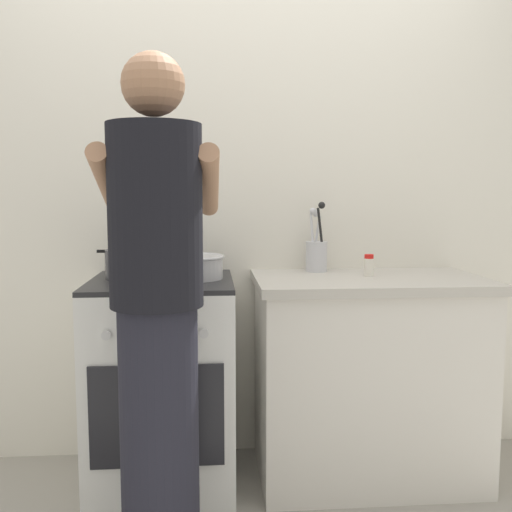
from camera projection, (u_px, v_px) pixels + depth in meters
ground at (246, 496)px, 2.40m from camera, size 6.00×6.00×0.00m
back_wall at (280, 196)px, 2.77m from camera, size 3.20×0.10×2.50m
countertop at (367, 377)px, 2.54m from camera, size 1.00×0.60×0.90m
stove_range at (163, 383)px, 2.47m from camera, size 0.60×0.62×0.90m
pot at (129, 264)px, 2.44m from camera, size 0.26×0.20×0.12m
mixing_bowl at (195, 266)px, 2.44m from camera, size 0.26×0.26×0.10m
utensil_crock at (316, 253)px, 2.67m from camera, size 0.10×0.10×0.33m
spice_bottle at (369, 266)px, 2.52m from camera, size 0.04×0.04×0.10m
person at (158, 318)px, 1.86m from camera, size 0.41×0.50×1.70m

